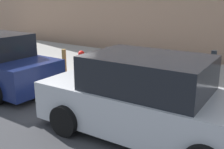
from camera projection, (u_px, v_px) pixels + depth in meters
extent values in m
plane|color=#333335|center=(49.00, 78.00, 9.35)|extent=(40.00, 40.00, 0.00)
cube|color=gray|center=(95.00, 63.00, 11.28)|extent=(18.00, 5.00, 0.14)
cube|color=#59601E|center=(172.00, 84.00, 7.36)|extent=(0.49, 0.26, 0.54)
cube|color=black|center=(172.00, 84.00, 7.36)|extent=(0.49, 0.07, 0.55)
cylinder|color=gray|center=(181.00, 72.00, 7.15)|extent=(0.02, 0.02, 0.20)
cylinder|color=gray|center=(166.00, 70.00, 7.36)|extent=(0.02, 0.02, 0.20)
cylinder|color=black|center=(174.00, 68.00, 7.23)|extent=(0.42, 0.05, 0.02)
cylinder|color=black|center=(180.00, 94.00, 7.31)|extent=(0.05, 0.02, 0.04)
cylinder|color=black|center=(165.00, 92.00, 7.54)|extent=(0.05, 0.02, 0.04)
cube|color=red|center=(156.00, 81.00, 7.75)|extent=(0.41, 0.22, 0.50)
cube|color=black|center=(156.00, 81.00, 7.75)|extent=(0.41, 0.05, 0.51)
cylinder|color=gray|center=(161.00, 68.00, 7.54)|extent=(0.02, 0.02, 0.30)
cylinder|color=gray|center=(151.00, 66.00, 7.74)|extent=(0.02, 0.02, 0.30)
cylinder|color=black|center=(156.00, 62.00, 7.59)|extent=(0.34, 0.04, 0.02)
cylinder|color=black|center=(161.00, 90.00, 7.70)|extent=(0.04, 0.02, 0.04)
cylinder|color=black|center=(150.00, 87.00, 7.91)|extent=(0.04, 0.02, 0.04)
cube|color=#0F606B|center=(137.00, 76.00, 7.91)|extent=(0.42, 0.27, 0.66)
cube|color=black|center=(137.00, 76.00, 7.91)|extent=(0.42, 0.06, 0.67)
cylinder|color=gray|center=(143.00, 62.00, 7.68)|extent=(0.02, 0.02, 0.26)
cylinder|color=gray|center=(133.00, 60.00, 7.89)|extent=(0.02, 0.02, 0.26)
cylinder|color=black|center=(138.00, 57.00, 7.75)|extent=(0.35, 0.04, 0.02)
cylinder|color=black|center=(142.00, 87.00, 7.89)|extent=(0.04, 0.02, 0.04)
cylinder|color=black|center=(132.00, 85.00, 8.10)|extent=(0.04, 0.02, 0.04)
cube|color=#9EA0A8|center=(125.00, 75.00, 8.29)|extent=(0.35, 0.27, 0.52)
cube|color=black|center=(125.00, 75.00, 8.29)|extent=(0.35, 0.06, 0.53)
cylinder|color=gray|center=(129.00, 64.00, 8.12)|extent=(0.02, 0.02, 0.22)
cylinder|color=gray|center=(121.00, 63.00, 8.27)|extent=(0.02, 0.02, 0.22)
cylinder|color=black|center=(125.00, 60.00, 8.16)|extent=(0.28, 0.04, 0.02)
cylinder|color=black|center=(129.00, 83.00, 8.28)|extent=(0.04, 0.02, 0.04)
cylinder|color=black|center=(121.00, 82.00, 8.44)|extent=(0.04, 0.02, 0.04)
cube|color=navy|center=(111.00, 69.00, 8.49)|extent=(0.43, 0.21, 0.77)
cube|color=black|center=(111.00, 69.00, 8.49)|extent=(0.43, 0.06, 0.79)
cylinder|color=gray|center=(115.00, 53.00, 8.24)|extent=(0.02, 0.02, 0.29)
cylinder|color=gray|center=(106.00, 52.00, 8.46)|extent=(0.02, 0.02, 0.29)
cylinder|color=black|center=(111.00, 48.00, 8.31)|extent=(0.36, 0.05, 0.02)
cylinder|color=black|center=(115.00, 81.00, 8.48)|extent=(0.05, 0.02, 0.04)
cylinder|color=black|center=(106.00, 79.00, 8.71)|extent=(0.05, 0.02, 0.04)
cube|color=black|center=(99.00, 69.00, 8.81)|extent=(0.35, 0.25, 0.63)
cube|color=black|center=(99.00, 69.00, 8.81)|extent=(0.36, 0.05, 0.64)
cylinder|color=gray|center=(102.00, 56.00, 8.61)|extent=(0.02, 0.02, 0.26)
cylinder|color=gray|center=(95.00, 55.00, 8.77)|extent=(0.02, 0.02, 0.26)
cylinder|color=black|center=(98.00, 51.00, 8.65)|extent=(0.29, 0.03, 0.02)
cylinder|color=black|center=(102.00, 78.00, 8.81)|extent=(0.04, 0.02, 0.04)
cylinder|color=black|center=(95.00, 77.00, 8.98)|extent=(0.04, 0.02, 0.04)
cylinder|color=red|center=(82.00, 65.00, 9.22)|extent=(0.20, 0.20, 0.68)
sphere|color=red|center=(81.00, 54.00, 9.12)|extent=(0.21, 0.21, 0.21)
cylinder|color=red|center=(78.00, 63.00, 9.30)|extent=(0.09, 0.10, 0.09)
cylinder|color=red|center=(85.00, 65.00, 9.13)|extent=(0.09, 0.10, 0.09)
cylinder|color=brown|center=(64.00, 61.00, 9.47)|extent=(0.15, 0.15, 0.83)
cylinder|color=slate|center=(211.00, 79.00, 6.97)|extent=(0.05, 0.05, 1.05)
cube|color=#1E2328|center=(214.00, 55.00, 6.80)|extent=(0.12, 0.09, 0.22)
cube|color=#B2B5BA|center=(146.00, 109.00, 5.32)|extent=(4.47, 1.96, 0.81)
cube|color=black|center=(148.00, 73.00, 5.12)|extent=(2.36, 1.71, 0.66)
cylinder|color=black|center=(65.00, 121.00, 5.39)|extent=(0.65, 0.25, 0.64)
cylinder|color=black|center=(113.00, 95.00, 6.81)|extent=(0.65, 0.25, 0.64)
cylinder|color=black|center=(46.00, 77.00, 8.35)|extent=(0.65, 0.24, 0.64)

